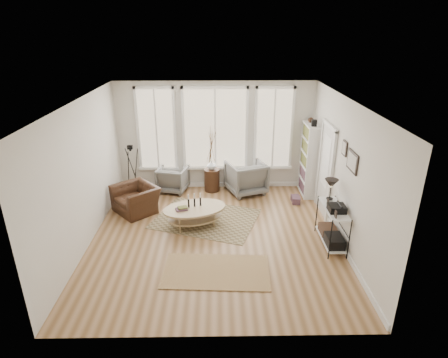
{
  "coord_description": "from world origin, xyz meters",
  "views": [
    {
      "loc": [
        0.08,
        -6.91,
        4.21
      ],
      "look_at": [
        0.2,
        0.6,
        1.1
      ],
      "focal_mm": 30.0,
      "sensor_mm": 36.0,
      "label": 1
    }
  ],
  "objects_px": {
    "low_shelf": "(332,222)",
    "side_table": "(212,162)",
    "bookcase": "(309,160)",
    "armchair_left": "(173,179)",
    "coffee_table": "(194,212)",
    "accent_chair": "(136,199)",
    "armchair_right": "(246,177)"
  },
  "relations": [
    {
      "from": "accent_chair",
      "to": "bookcase",
      "type": "bearing_deg",
      "value": 60.47
    },
    {
      "from": "bookcase",
      "to": "armchair_left",
      "type": "xyz_separation_m",
      "value": [
        -3.59,
        0.22,
        -0.61
      ]
    },
    {
      "from": "armchair_left",
      "to": "side_table",
      "type": "distance_m",
      "value": 1.16
    },
    {
      "from": "bookcase",
      "to": "coffee_table",
      "type": "bearing_deg",
      "value": -149.63
    },
    {
      "from": "coffee_table",
      "to": "accent_chair",
      "type": "relative_size",
      "value": 1.62
    },
    {
      "from": "coffee_table",
      "to": "side_table",
      "type": "height_order",
      "value": "side_table"
    },
    {
      "from": "coffee_table",
      "to": "accent_chair",
      "type": "bearing_deg",
      "value": 153.29
    },
    {
      "from": "side_table",
      "to": "accent_chair",
      "type": "distance_m",
      "value": 2.23
    },
    {
      "from": "side_table",
      "to": "accent_chair",
      "type": "relative_size",
      "value": 1.73
    },
    {
      "from": "bookcase",
      "to": "armchair_left",
      "type": "bearing_deg",
      "value": 176.41
    },
    {
      "from": "armchair_left",
      "to": "armchair_right",
      "type": "relative_size",
      "value": 0.79
    },
    {
      "from": "bookcase",
      "to": "coffee_table",
      "type": "xyz_separation_m",
      "value": [
        -2.9,
        -1.7,
        -0.61
      ]
    },
    {
      "from": "armchair_left",
      "to": "accent_chair",
      "type": "height_order",
      "value": "armchair_left"
    },
    {
      "from": "coffee_table",
      "to": "accent_chair",
      "type": "xyz_separation_m",
      "value": [
        -1.45,
        0.73,
        -0.02
      ]
    },
    {
      "from": "bookcase",
      "to": "accent_chair",
      "type": "bearing_deg",
      "value": -167.41
    },
    {
      "from": "side_table",
      "to": "coffee_table",
      "type": "bearing_deg",
      "value": -100.77
    },
    {
      "from": "armchair_left",
      "to": "bookcase",
      "type": "bearing_deg",
      "value": -170.23
    },
    {
      "from": "bookcase",
      "to": "accent_chair",
      "type": "xyz_separation_m",
      "value": [
        -4.35,
        -0.97,
        -0.63
      ]
    },
    {
      "from": "bookcase",
      "to": "low_shelf",
      "type": "relative_size",
      "value": 1.58
    },
    {
      "from": "low_shelf",
      "to": "side_table",
      "type": "bearing_deg",
      "value": 132.08
    },
    {
      "from": "armchair_left",
      "to": "side_table",
      "type": "xyz_separation_m",
      "value": [
        1.05,
        0.0,
        0.48
      ]
    },
    {
      "from": "armchair_left",
      "to": "side_table",
      "type": "bearing_deg",
      "value": -166.64
    },
    {
      "from": "bookcase",
      "to": "armchair_left",
      "type": "height_order",
      "value": "bookcase"
    },
    {
      "from": "armchair_right",
      "to": "side_table",
      "type": "distance_m",
      "value": 1.0
    },
    {
      "from": "armchair_left",
      "to": "accent_chair",
      "type": "xyz_separation_m",
      "value": [
        -0.76,
        -1.2,
        -0.02
      ]
    },
    {
      "from": "armchair_left",
      "to": "coffee_table",
      "type": "bearing_deg",
      "value": 122.94
    },
    {
      "from": "low_shelf",
      "to": "armchair_right",
      "type": "relative_size",
      "value": 1.36
    },
    {
      "from": "armchair_left",
      "to": "armchair_right",
      "type": "height_order",
      "value": "armchair_right"
    },
    {
      "from": "coffee_table",
      "to": "armchair_left",
      "type": "distance_m",
      "value": 2.04
    },
    {
      "from": "armchair_right",
      "to": "side_table",
      "type": "xyz_separation_m",
      "value": [
        -0.91,
        0.13,
        0.39
      ]
    },
    {
      "from": "low_shelf",
      "to": "armchair_left",
      "type": "bearing_deg",
      "value": 142.12
    },
    {
      "from": "low_shelf",
      "to": "accent_chair",
      "type": "bearing_deg",
      "value": 160.16
    }
  ]
}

